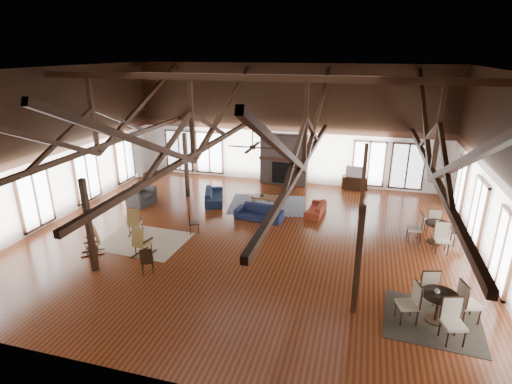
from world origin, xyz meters
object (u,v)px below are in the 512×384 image
(sofa_navy_left, at_px, (214,196))
(sofa_orange, at_px, (316,208))
(sofa_navy_front, at_px, (259,213))
(tv_console, at_px, (355,183))
(cafe_table_far, at_px, (437,229))
(coffee_table, at_px, (265,198))
(armchair, at_px, (140,196))
(cafe_table_near, at_px, (439,302))

(sofa_navy_left, xyz_separation_m, sofa_orange, (4.69, -0.20, -0.05))
(sofa_navy_front, height_order, tv_console, tv_console)
(sofa_navy_left, distance_m, cafe_table_far, 9.40)
(sofa_navy_left, xyz_separation_m, cafe_table_far, (9.23, -1.73, 0.24))
(coffee_table, relative_size, cafe_table_far, 0.62)
(sofa_navy_left, distance_m, sofa_orange, 4.70)
(cafe_table_far, bearing_deg, coffee_table, 165.05)
(sofa_navy_left, relative_size, tv_console, 1.60)
(sofa_navy_left, distance_m, tv_console, 7.11)
(tv_console, bearing_deg, sofa_orange, -111.10)
(sofa_navy_front, xyz_separation_m, sofa_navy_left, (-2.52, 1.39, 0.00))
(coffee_table, relative_size, tv_console, 1.03)
(tv_console, bearing_deg, armchair, -152.77)
(sofa_orange, bearing_deg, armchair, -77.57)
(sofa_navy_left, relative_size, coffee_table, 1.56)
(armchair, relative_size, tv_console, 0.95)
(sofa_navy_left, xyz_separation_m, cafe_table_near, (8.62, -6.50, 0.26))
(sofa_navy_left, bearing_deg, sofa_orange, -111.63)
(sofa_navy_front, xyz_separation_m, sofa_orange, (2.18, 1.19, -0.05))
(armchair, relative_size, cafe_table_near, 0.54)
(tv_console, bearing_deg, sofa_navy_left, -149.81)
(coffee_table, bearing_deg, tv_console, 55.41)
(sofa_navy_front, height_order, sofa_navy_left, sofa_navy_left)
(sofa_navy_front, relative_size, armchair, 1.67)
(sofa_orange, xyz_separation_m, coffee_table, (-2.31, 0.30, 0.15))
(sofa_navy_front, height_order, cafe_table_near, cafe_table_near)
(sofa_navy_front, distance_m, sofa_orange, 2.48)
(sofa_orange, bearing_deg, sofa_navy_front, -56.05)
(cafe_table_near, relative_size, cafe_table_far, 1.05)
(cafe_table_far, bearing_deg, sofa_navy_front, 177.10)
(cafe_table_far, bearing_deg, sofa_navy_left, 169.38)
(sofa_navy_front, xyz_separation_m, cafe_table_near, (6.10, -5.10, 0.26))
(sofa_navy_front, bearing_deg, cafe_table_far, 3.36)
(cafe_table_far, bearing_deg, tv_console, 120.13)
(sofa_orange, relative_size, cafe_table_far, 0.81)
(sofa_navy_front, relative_size, cafe_table_far, 0.96)
(sofa_navy_front, bearing_deg, coffee_table, 101.28)
(cafe_table_near, bearing_deg, armchair, 155.59)
(sofa_orange, bearing_deg, tv_console, 164.16)
(sofa_navy_front, relative_size, cafe_table_near, 0.91)
(sofa_navy_front, height_order, cafe_table_far, cafe_table_far)
(sofa_navy_left, height_order, sofa_orange, sofa_navy_left)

